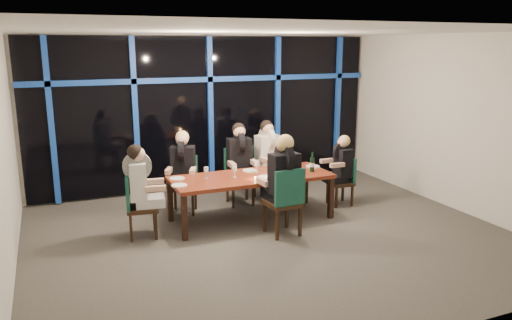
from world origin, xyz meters
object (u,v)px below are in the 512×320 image
Objects in this scene: chair_end_left at (136,203)px; diner_end_right at (341,160)px; dining_table at (251,180)px; diner_near_mid at (283,170)px; chair_far_left at (184,181)px; chair_end_right at (344,178)px; diner_far_right at (268,148)px; diner_far_left at (183,160)px; chair_near_mid at (286,198)px; chair_far_right at (265,168)px; water_pitcher at (295,169)px; chair_far_mid at (239,173)px; diner_end_left at (140,177)px; wine_bottle at (312,164)px; diner_far_mid at (240,152)px.

diner_end_right reaches higher than chair_end_left.
dining_table is 0.86m from diner_near_mid.
diner_end_right is (3.63, 0.15, 0.29)m from chair_end_left.
chair_far_left is 1.00× the size of chair_end_left.
chair_end_right is 0.89× the size of diner_far_right.
chair_end_left is at bearing -114.89° from diner_far_left.
diner_end_right reaches higher than chair_near_mid.
dining_table is 2.47× the size of chair_near_mid.
chair_end_right is 2.88m from diner_far_left.
chair_end_right is at bearing -153.04° from chair_near_mid.
water_pitcher is (-0.07, -1.31, 0.30)m from chair_far_right.
diner_end_left is (-1.92, -0.99, 0.36)m from chair_far_mid.
chair_near_mid reaches higher than dining_table.
diner_far_right is (2.60, 1.01, 0.42)m from chair_end_left.
chair_end_right is 1.03× the size of diner_end_right.
diner_far_left is 4.48× the size of water_pitcher.
chair_far_mid is at bearing -115.06° from diner_end_right.
chair_end_right is (1.70, -0.83, -0.08)m from chair_far_mid.
chair_far_mid is (1.03, 0.08, 0.02)m from chair_far_left.
wine_bottle is (1.03, -0.17, 0.20)m from dining_table.
chair_far_right is 1.07× the size of diner_far_left.
chair_end_right is at bearing 10.03° from diner_far_left.
wine_bottle is at bearing -9.35° from dining_table.
chair_far_mid is 1.45m from wine_bottle.
chair_end_right is 0.95m from wine_bottle.
wine_bottle reaches higher than chair_far_left.
diner_far_mid is 2.95× the size of wine_bottle.
wine_bottle is at bearing -47.06° from chair_far_mid.
chair_far_left is at bearing 173.74° from diner_far_right.
diner_far_left is 2.78m from diner_end_right.
chair_end_left is at bearing -167.11° from chair_far_right.
diner_far_mid is (-0.59, -0.20, 0.40)m from chair_far_right.
water_pitcher reaches higher than chair_end_right.
diner_far_right is at bearing -90.00° from chair_far_right.
chair_end_left is 1.30m from diner_far_left.
chair_far_mid is 1.04× the size of chair_end_left.
diner_far_right is at bearing -125.94° from chair_end_right.
diner_far_right reaches higher than chair_near_mid.
diner_far_left is 2.83× the size of wine_bottle.
diner_far_right is at bearing 63.82° from water_pitcher.
diner_end_left is at bearing 177.67° from wine_bottle.
diner_far_mid is 1.16× the size of diner_end_right.
chair_end_right is 0.35m from diner_end_right.
chair_far_mid is 4.79× the size of water_pitcher.
chair_far_left is 2.90× the size of wine_bottle.
diner_near_mid is at bearing -83.73° from diner_far_mid.
chair_end_right is 4.12× the size of water_pitcher.
chair_far_right is 1.35m from water_pitcher.
chair_far_right is at bearing 32.83° from diner_far_left.
diner_far_mid reaches higher than diner_end_left.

